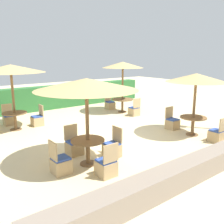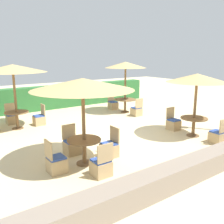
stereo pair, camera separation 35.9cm
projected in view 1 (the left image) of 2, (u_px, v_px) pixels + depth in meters
ground_plane at (122, 138)px, 9.55m from camera, size 40.00×40.00×0.00m
hedge_row at (49, 98)px, 14.54m from camera, size 13.00×0.70×1.34m
stone_border at (207, 162)px, 6.71m from camera, size 10.00×0.56×0.54m
parasol_front_right at (196, 78)px, 9.39m from camera, size 2.28×2.28×2.42m
round_table_front_right at (193, 121)px, 9.76m from camera, size 1.02×1.02×0.73m
patio_chair_front_right_north at (172, 123)px, 10.63m from camera, size 0.46×0.46×0.93m
patio_chair_front_right_south at (217, 135)px, 9.04m from camera, size 0.46×0.46×0.93m
parasol_front_left at (86, 84)px, 6.73m from camera, size 2.84×2.84×2.48m
round_table_front_left at (88, 146)px, 7.12m from camera, size 0.97×0.97×0.74m
patio_chair_front_left_west at (60, 164)px, 6.62m from camera, size 0.46×0.46×0.93m
patio_chair_front_left_east at (112, 149)px, 7.72m from camera, size 0.46×0.46×0.93m
patio_chair_front_left_north at (74, 146)px, 7.91m from camera, size 0.46×0.46×0.93m
patio_chair_front_left_south at (106, 166)px, 6.48m from camera, size 0.46×0.46×0.93m
parasol_back_left at (11, 69)px, 10.01m from camera, size 2.75×2.75×2.73m
round_table_back_left at (15, 117)px, 10.45m from camera, size 1.00×1.00×0.74m
patio_chair_back_left_north at (9, 119)px, 11.28m from camera, size 0.46×0.46×0.93m
patio_chair_back_left_east at (38, 120)px, 11.13m from camera, size 0.46×0.46×0.93m
parasol_back_right at (123, 65)px, 13.26m from camera, size 2.22×2.22×2.74m
round_table_back_right at (122, 101)px, 13.70m from camera, size 1.18×1.18×0.74m
patio_chair_back_right_north at (110, 105)px, 14.57m from camera, size 0.46×0.46×0.93m
patio_chair_back_right_south at (134, 111)px, 12.98m from camera, size 0.46×0.46×0.93m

